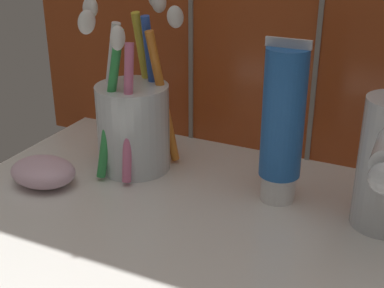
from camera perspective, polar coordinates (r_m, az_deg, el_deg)
sink_counter at (r=45.93cm, az=4.64°, el=-11.11°), size 56.52×36.70×2.00cm
toothbrush_cup at (r=55.23cm, az=-6.25°, el=2.69°), size 10.46×11.66×18.26cm
toothpaste_tube at (r=48.40cm, az=9.65°, el=2.12°), size 4.01×3.82×15.31cm
soap_bar at (r=54.98cm, az=-15.59°, el=-2.87°), size 6.84×5.35×2.70cm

